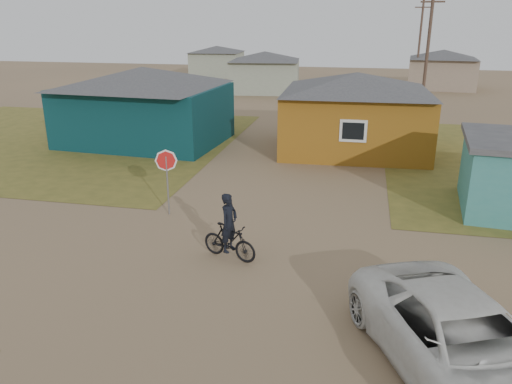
# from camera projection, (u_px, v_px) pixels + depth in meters

# --- Properties ---
(ground) EXTENTS (120.00, 120.00, 0.00)m
(ground) POSITION_uv_depth(u_px,v_px,m) (240.00, 277.00, 12.99)
(ground) COLOR #896E4F
(grass_nw) EXTENTS (20.00, 18.00, 0.00)m
(grass_nw) POSITION_uv_depth(u_px,v_px,m) (51.00, 139.00, 27.75)
(grass_nw) COLOR olive
(grass_nw) RESTS_ON ground
(house_teal) EXTENTS (8.93, 7.08, 4.00)m
(house_teal) POSITION_uv_depth(u_px,v_px,m) (145.00, 104.00, 26.45)
(house_teal) COLOR #082C31
(house_teal) RESTS_ON ground
(house_yellow) EXTENTS (7.72, 6.76, 3.90)m
(house_yellow) POSITION_uv_depth(u_px,v_px,m) (355.00, 111.00, 24.76)
(house_yellow) COLOR #8C5815
(house_yellow) RESTS_ON ground
(house_pale_west) EXTENTS (7.04, 6.15, 3.60)m
(house_pale_west) POSITION_uv_depth(u_px,v_px,m) (265.00, 71.00, 44.96)
(house_pale_west) COLOR gray
(house_pale_west) RESTS_ON ground
(house_beige_east) EXTENTS (6.95, 6.05, 3.60)m
(house_beige_east) POSITION_uv_depth(u_px,v_px,m) (442.00, 69.00, 47.34)
(house_beige_east) COLOR gray
(house_beige_east) RESTS_ON ground
(house_pale_north) EXTENTS (6.28, 5.81, 3.40)m
(house_pale_north) POSITION_uv_depth(u_px,v_px,m) (217.00, 61.00, 57.65)
(house_pale_north) COLOR gray
(house_pale_north) RESTS_ON ground
(utility_pole_near) EXTENTS (1.40, 0.20, 8.00)m
(utility_pole_near) POSITION_uv_depth(u_px,v_px,m) (427.00, 57.00, 30.66)
(utility_pole_near) COLOR #4F3A2F
(utility_pole_near) RESTS_ON ground
(utility_pole_far) EXTENTS (1.40, 0.20, 8.00)m
(utility_pole_far) POSITION_uv_depth(u_px,v_px,m) (419.00, 44.00, 45.24)
(utility_pole_far) COLOR #4F3A2F
(utility_pole_far) RESTS_ON ground
(stop_sign) EXTENTS (0.75, 0.11, 2.29)m
(stop_sign) POSITION_uv_depth(u_px,v_px,m) (166.00, 167.00, 16.58)
(stop_sign) COLOR gray
(stop_sign) RESTS_ON ground
(cyclist) EXTENTS (1.76, 1.00, 1.91)m
(cyclist) POSITION_uv_depth(u_px,v_px,m) (229.00, 235.00, 13.76)
(cyclist) COLOR black
(cyclist) RESTS_ON ground
(vehicle) EXTENTS (4.54, 6.06, 1.53)m
(vehicle) POSITION_uv_depth(u_px,v_px,m) (463.00, 342.00, 9.10)
(vehicle) COLOR silver
(vehicle) RESTS_ON ground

